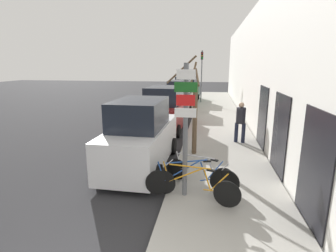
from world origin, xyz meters
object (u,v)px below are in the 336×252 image
Objects in this scene: bicycle_0 at (194,185)px; bicycle_2 at (201,173)px; parked_car_0 at (141,137)px; pedestrian_near at (241,119)px; parked_car_1 at (165,111)px; parked_car_3 at (186,91)px; bicycle_1 at (191,179)px; traffic_light at (202,69)px; street_tree at (194,112)px; parked_car_2 at (180,98)px; signpost at (185,127)px.

bicycle_0 is 0.82m from bicycle_2.
pedestrian_near is (3.62, 2.98, 0.11)m from parked_car_0.
parked_car_0 is 1.02× the size of parked_car_1.
parked_car_3 is (-1.84, 18.44, 0.53)m from bicycle_0.
parked_car_0 is at bearing -123.65° from pedestrian_near.
bicycle_0 is at bearing -177.93° from bicycle_1.
parked_car_0 is at bearing 54.76° from bicycle_0.
pedestrian_near is (1.52, 4.53, 0.64)m from bicycle_2.
bicycle_2 is (0.25, 0.45, -0.01)m from bicycle_1.
traffic_light reaches higher than bicycle_2.
street_tree is at bearing 19.05° from bicycle_0.
bicycle_1 is at bearing -80.74° from parked_car_3.
street_tree is (-1.91, -1.81, 0.60)m from pedestrian_near.
bicycle_0 is at bearing -80.21° from parked_car_2.
traffic_light is at bearing -13.36° from bicycle_1.
parked_car_1 reaches higher than parked_car_2.
parked_car_3 is at bearing 30.18° from bicycle_2.
bicycle_0 is at bearing -85.99° from street_tree.
parked_car_3 reaches higher than pedestrian_near.
parked_car_1 reaches higher than bicycle_2.
bicycle_2 is at bearing -91.70° from pedestrian_near.
signpost is 5.51m from pedestrian_near.
parked_car_3 is 15.01m from street_tree.
bicycle_0 is (0.25, -0.23, -1.44)m from signpost.
bicycle_1 is 2.77m from parked_car_0.
street_tree is (-0.39, 2.72, 1.24)m from bicycle_2.
pedestrian_near is at bearing -80.15° from traffic_light.
signpost is 1.65× the size of bicycle_2.
bicycle_2 is at bearing -79.81° from parked_car_3.
bicycle_0 is 3.11m from parked_car_0.
parked_car_3 is at bearing 121.86° from pedestrian_near.
bicycle_0 is at bearing -165.91° from bicycle_2.
traffic_light is at bearing 16.52° from bicycle_0.
parked_car_2 is 5.06m from parked_car_3.
signpost is 0.75× the size of traffic_light.
bicycle_0 is 1.28× the size of pedestrian_near.
parked_car_2 is 2.50× the size of pedestrian_near.
bicycle_1 is at bearing -80.46° from parked_car_2.
traffic_light is (-0.59, 16.72, 2.50)m from bicycle_2.
parked_car_0 reaches higher than parked_car_2.
street_tree is at bearing -78.83° from parked_car_2.
parked_car_1 is (-1.76, 7.34, -0.92)m from signpost.
bicycle_0 is at bearing -71.53° from parked_car_1.
bicycle_1 is 3.40m from street_tree.
signpost is 0.92× the size of street_tree.
parked_car_1 reaches higher than bicycle_0.
signpost is 3.30m from street_tree.
bicycle_2 is 0.45× the size of parked_car_1.
parked_car_2 reaches higher than bicycle_2.
parked_car_3 is at bearing 90.76° from parked_car_0.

